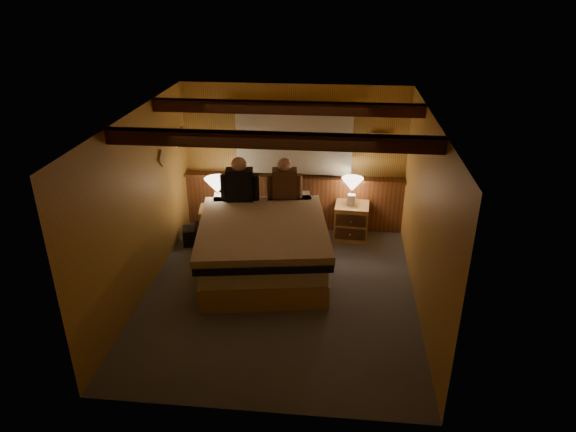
# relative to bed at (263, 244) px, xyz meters

# --- Properties ---
(floor) EXTENTS (4.20, 4.20, 0.00)m
(floor) POSITION_rel_bed_xyz_m (0.31, -0.62, -0.40)
(floor) COLOR slate
(floor) RESTS_ON ground
(ceiling) EXTENTS (4.20, 4.20, 0.00)m
(ceiling) POSITION_rel_bed_xyz_m (0.31, -0.62, 2.00)
(ceiling) COLOR tan
(ceiling) RESTS_ON wall_back
(wall_back) EXTENTS (3.60, 0.00, 3.60)m
(wall_back) POSITION_rel_bed_xyz_m (0.31, 1.48, 0.80)
(wall_back) COLOR gold
(wall_back) RESTS_ON floor
(wall_left) EXTENTS (0.00, 4.20, 4.20)m
(wall_left) POSITION_rel_bed_xyz_m (-1.49, -0.62, 0.80)
(wall_left) COLOR gold
(wall_left) RESTS_ON floor
(wall_right) EXTENTS (0.00, 4.20, 4.20)m
(wall_right) POSITION_rel_bed_xyz_m (2.11, -0.62, 0.80)
(wall_right) COLOR gold
(wall_right) RESTS_ON floor
(wall_front) EXTENTS (3.60, 0.00, 3.60)m
(wall_front) POSITION_rel_bed_xyz_m (0.31, -2.72, 0.80)
(wall_front) COLOR gold
(wall_front) RESTS_ON floor
(wainscot) EXTENTS (3.60, 0.23, 0.94)m
(wainscot) POSITION_rel_bed_xyz_m (0.31, 1.42, 0.08)
(wainscot) COLOR brown
(wainscot) RESTS_ON wall_back
(curtain_window) EXTENTS (2.18, 0.09, 1.11)m
(curtain_window) POSITION_rel_bed_xyz_m (0.31, 1.41, 1.12)
(curtain_window) COLOR #4A2512
(curtain_window) RESTS_ON wall_back
(ceiling_beams) EXTENTS (3.60, 1.65, 0.16)m
(ceiling_beams) POSITION_rel_bed_xyz_m (0.31, -0.47, 1.91)
(ceiling_beams) COLOR #4A2512
(ceiling_beams) RESTS_ON ceiling
(coat_rail) EXTENTS (0.05, 0.55, 0.24)m
(coat_rail) POSITION_rel_bed_xyz_m (-1.41, 0.96, 1.27)
(coat_rail) COLOR silver
(coat_rail) RESTS_ON wall_left
(framed_print) EXTENTS (0.30, 0.04, 0.25)m
(framed_print) POSITION_rel_bed_xyz_m (1.66, 1.46, 1.15)
(framed_print) COLOR #A58652
(framed_print) RESTS_ON wall_back
(bed) EXTENTS (2.04, 2.50, 0.78)m
(bed) POSITION_rel_bed_xyz_m (0.00, 0.00, 0.00)
(bed) COLOR tan
(bed) RESTS_ON floor
(nightstand_left) EXTENTS (0.56, 0.52, 0.55)m
(nightstand_left) POSITION_rel_bed_xyz_m (-0.88, 0.83, -0.13)
(nightstand_left) COLOR tan
(nightstand_left) RESTS_ON floor
(nightstand_right) EXTENTS (0.56, 0.51, 0.58)m
(nightstand_right) POSITION_rel_bed_xyz_m (1.27, 1.11, -0.11)
(nightstand_right) COLOR tan
(nightstand_right) RESTS_ON floor
(lamp_left) EXTENTS (0.38, 0.38, 0.50)m
(lamp_left) POSITION_rel_bed_xyz_m (-0.84, 0.85, 0.50)
(lamp_left) COLOR white
(lamp_left) RESTS_ON nightstand_left
(lamp_right) EXTENTS (0.34, 0.34, 0.45)m
(lamp_right) POSITION_rel_bed_xyz_m (1.26, 1.12, 0.50)
(lamp_right) COLOR white
(lamp_right) RESTS_ON nightstand_right
(person_left) EXTENTS (0.59, 0.27, 0.72)m
(person_left) POSITION_rel_bed_xyz_m (-0.45, 0.70, 0.65)
(person_left) COLOR black
(person_left) RESTS_ON bed
(person_right) EXTENTS (0.55, 0.26, 0.67)m
(person_right) POSITION_rel_bed_xyz_m (0.22, 0.87, 0.63)
(person_right) COLOR #503220
(person_right) RESTS_ON bed
(duffel_bag) EXTENTS (0.51, 0.39, 0.33)m
(duffel_bag) POSITION_rel_bed_xyz_m (-1.16, 0.67, -0.26)
(duffel_bag) COLOR black
(duffel_bag) RESTS_ON floor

